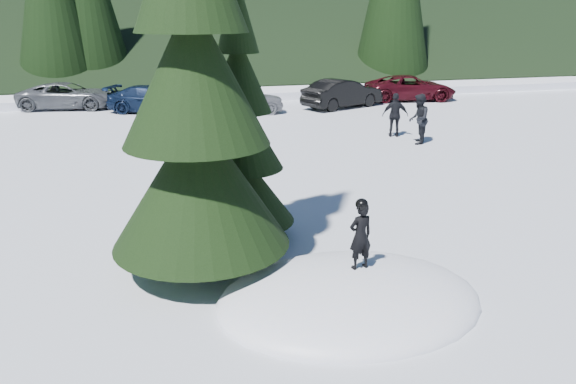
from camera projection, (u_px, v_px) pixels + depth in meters
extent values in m
plane|color=white|center=(349.00, 301.00, 9.35)|extent=(200.00, 200.00, 0.00)
ellipsoid|color=white|center=(349.00, 301.00, 9.35)|extent=(4.48, 3.52, 0.96)
cylinder|color=black|center=(202.00, 236.00, 10.24)|extent=(0.38, 0.38, 1.40)
cone|color=black|center=(199.00, 179.00, 9.91)|extent=(3.20, 3.20, 2.46)
cone|color=black|center=(194.00, 72.00, 9.35)|extent=(2.54, 2.54, 2.46)
cylinder|color=black|center=(242.00, 216.00, 11.84)|extent=(0.26, 0.26, 1.00)
cone|color=black|center=(241.00, 186.00, 11.64)|extent=(2.20, 2.20, 1.52)
cone|color=black|center=(240.00, 131.00, 11.29)|extent=(1.75, 1.75, 1.52)
cone|color=black|center=(238.00, 73.00, 10.94)|extent=(1.29, 1.29, 1.52)
cone|color=black|center=(237.00, 12.00, 10.59)|extent=(0.84, 0.84, 1.52)
imported|color=black|center=(360.00, 236.00, 9.30)|extent=(0.46, 0.35, 1.16)
imported|color=black|center=(419.00, 119.00, 20.39)|extent=(1.04, 1.11, 1.82)
imported|color=black|center=(395.00, 115.00, 21.57)|extent=(1.07, 0.75, 1.68)
imported|color=#55595D|center=(68.00, 96.00, 27.99)|extent=(5.00, 2.94, 1.31)
imported|color=#0D1932|center=(153.00, 99.00, 26.88)|extent=(4.76, 3.46, 1.28)
imported|color=gray|center=(239.00, 99.00, 26.50)|extent=(4.26, 1.81, 1.44)
imported|color=black|center=(342.00, 93.00, 28.30)|extent=(4.62, 3.13, 1.44)
imported|color=#3B0A12|center=(410.00, 88.00, 30.72)|extent=(5.17, 2.96, 1.36)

